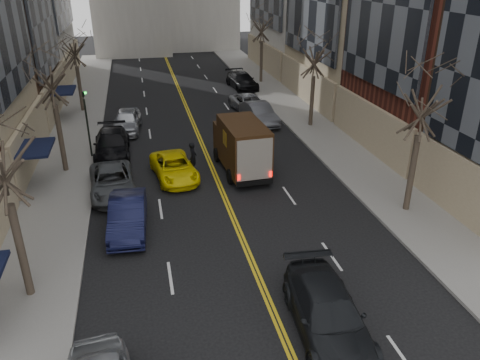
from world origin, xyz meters
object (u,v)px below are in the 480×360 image
object	(u,v)px
pedestrian	(193,157)
ups_truck	(241,146)
observer_sedan	(328,313)
taxi	(174,167)

from	to	relation	value
pedestrian	ups_truck	bearing A→B (deg)	-88.82
observer_sedan	taxi	bearing A→B (deg)	109.77
observer_sedan	ups_truck	bearing A→B (deg)	93.47
observer_sedan	taxi	world-z (taller)	observer_sedan
observer_sedan	taxi	size ratio (longest dim) A/B	1.17
ups_truck	taxi	xyz separation A→B (m)	(-4.07, -0.13, -0.95)
observer_sedan	pedestrian	size ratio (longest dim) A/B	2.99
taxi	pedestrian	world-z (taller)	pedestrian
ups_truck	pedestrian	world-z (taller)	ups_truck
observer_sedan	taxi	xyz separation A→B (m)	(-3.92, 13.95, -0.13)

